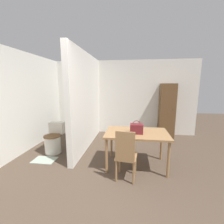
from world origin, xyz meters
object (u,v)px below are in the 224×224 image
at_px(dining_table, 137,136).
at_px(handbag, 136,129).
at_px(wooden_cabinet, 167,111).
at_px(toilet, 54,140).
at_px(wooden_chair, 126,154).

distance_m(dining_table, handbag, 0.18).
bearing_deg(wooden_cabinet, handbag, -116.53).
relative_size(dining_table, toilet, 1.74).
bearing_deg(toilet, dining_table, -11.02).
distance_m(wooden_chair, handbag, 0.60).
xyz_separation_m(wooden_chair, handbag, (0.19, 0.46, 0.34)).
bearing_deg(dining_table, wooden_cabinet, 62.88).
bearing_deg(wooden_chair, handbag, 74.46).
bearing_deg(toilet, wooden_chair, -26.52).
height_order(wooden_chair, wooden_cabinet, wooden_cabinet).
distance_m(dining_table, wooden_chair, 0.59).
height_order(toilet, handbag, handbag).
height_order(wooden_chair, handbag, handbag).
height_order(dining_table, handbag, handbag).
height_order(dining_table, wooden_cabinet, wooden_cabinet).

